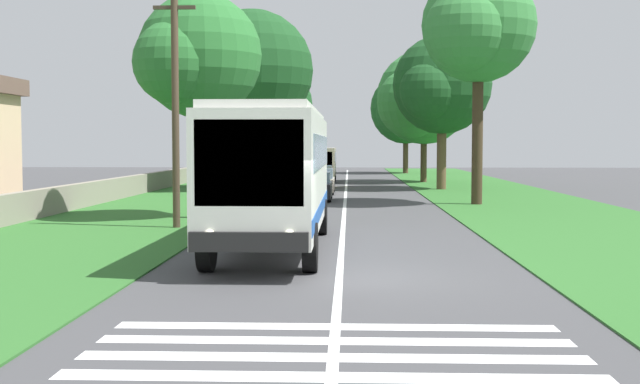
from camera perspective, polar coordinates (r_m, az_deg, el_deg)
ground at (r=17.02m, az=1.37°, el=-6.14°), size 160.00×160.00×0.00m
grass_verge_left at (r=32.99m, az=-12.69°, el=-1.54°), size 120.00×8.00×0.04m
grass_verge_right at (r=32.89m, az=16.15°, el=-1.61°), size 120.00×8.00×0.04m
centre_line at (r=31.90m, az=1.71°, el=-1.65°), size 110.00×0.16×0.01m
coach_bus at (r=21.62m, az=-3.24°, el=1.61°), size 11.16×2.62×3.73m
zebra_crossing at (r=10.43m, az=0.89°, el=-12.28°), size 4.95×6.80×0.01m
trailing_car_0 at (r=40.35m, az=-0.43°, el=0.35°), size 4.30×1.78×1.43m
trailing_car_1 at (r=45.70m, az=-0.10°, el=0.71°), size 4.30×1.78×1.43m
trailing_car_2 at (r=52.22m, az=-0.08°, el=1.05°), size 4.30×1.78×1.43m
trailing_minibus_0 at (r=59.75m, az=0.09°, el=2.20°), size 6.00×2.14×2.53m
roadside_tree_left_0 at (r=49.29m, az=-4.98°, el=8.33°), size 8.48×7.35×10.87m
roadside_tree_left_1 at (r=30.79m, az=-8.73°, el=9.24°), size 5.52×4.64×8.39m
roadside_tree_left_2 at (r=61.23m, az=-4.11°, el=8.51°), size 6.65×5.81×11.28m
roadside_tree_left_3 at (r=70.65m, az=-3.30°, el=6.08°), size 7.46×6.45×9.46m
roadside_tree_right_0 at (r=38.29m, az=10.92°, el=11.20°), size 6.58×5.23×10.81m
roadside_tree_right_1 at (r=77.45m, az=6.00°, el=5.78°), size 7.78×6.74×9.54m
roadside_tree_right_2 at (r=50.42m, az=8.48°, el=7.29°), size 7.37×6.06×9.44m
roadside_tree_right_3 at (r=59.39m, az=7.16°, el=6.48°), size 8.50×6.94×9.63m
utility_pole at (r=27.24m, az=-10.21°, el=6.09°), size 0.24×1.40×7.87m
roadside_wall at (r=38.69m, az=-15.68°, el=-0.04°), size 70.00×0.40×1.07m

